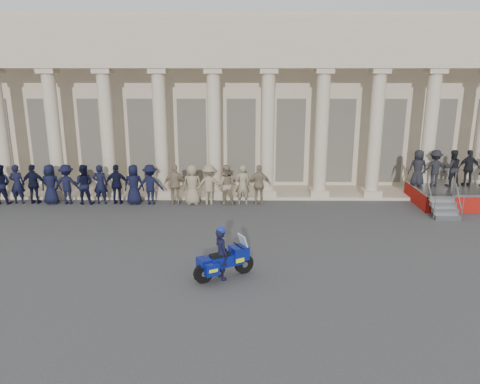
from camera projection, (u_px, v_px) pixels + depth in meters
name	position (u px, v px, depth m)	size (l,w,h in m)	color
ground	(239.00, 262.00, 15.74)	(90.00, 90.00, 0.00)	#39393B
building	(242.00, 97.00, 28.79)	(40.00, 12.50, 9.00)	#BCAA8D
officer_rank	(87.00, 184.00, 22.18)	(17.30, 0.72, 1.91)	black
reviewing_stand	(457.00, 174.00, 22.05)	(4.85, 4.05, 2.58)	gray
motorcycle	(225.00, 261.00, 14.46)	(1.84, 1.34, 1.31)	black
rider	(221.00, 253.00, 14.33)	(0.63, 0.71, 1.72)	black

